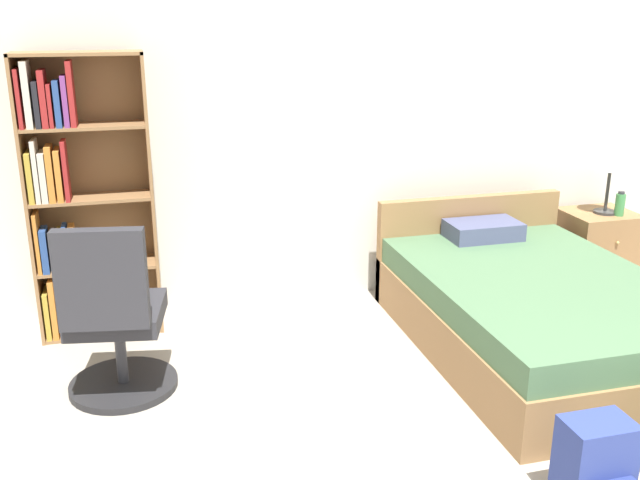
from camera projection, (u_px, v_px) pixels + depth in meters
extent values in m
cube|color=silver|center=(362.00, 116.00, 4.96)|extent=(9.00, 0.06, 2.60)
cube|color=olive|center=(29.00, 204.00, 4.32)|extent=(0.02, 0.27, 1.78)
cube|color=olive|center=(152.00, 196.00, 4.49)|extent=(0.02, 0.27, 1.78)
cube|color=brown|center=(92.00, 195.00, 4.52)|extent=(0.75, 0.01, 1.78)
cube|color=olive|center=(105.00, 329.00, 4.68)|extent=(0.71, 0.26, 0.02)
cube|color=gold|center=(48.00, 313.00, 4.53)|extent=(0.03, 0.21, 0.31)
cube|color=orange|center=(54.00, 306.00, 4.52)|extent=(0.03, 0.21, 0.39)
cube|color=gold|center=(63.00, 314.00, 4.54)|extent=(0.03, 0.18, 0.28)
cube|color=gold|center=(71.00, 310.00, 4.55)|extent=(0.03, 0.19, 0.33)
cube|color=teal|center=(78.00, 308.00, 4.56)|extent=(0.04, 0.19, 0.34)
cube|color=navy|center=(87.00, 308.00, 4.58)|extent=(0.04, 0.21, 0.32)
cube|color=beige|center=(93.00, 310.00, 4.59)|extent=(0.02, 0.19, 0.28)
cube|color=olive|center=(98.00, 265.00, 4.54)|extent=(0.71, 0.26, 0.02)
cube|color=orange|center=(38.00, 242.00, 4.36)|extent=(0.02, 0.18, 0.38)
cube|color=navy|center=(45.00, 250.00, 4.38)|extent=(0.04, 0.16, 0.27)
cube|color=#665B51|center=(53.00, 251.00, 4.39)|extent=(0.03, 0.15, 0.26)
cube|color=gold|center=(60.00, 250.00, 4.41)|extent=(0.03, 0.18, 0.25)
cube|color=navy|center=(66.00, 247.00, 4.41)|extent=(0.03, 0.17, 0.28)
cube|color=orange|center=(72.00, 247.00, 4.42)|extent=(0.04, 0.17, 0.27)
cube|color=olive|center=(91.00, 198.00, 4.40)|extent=(0.71, 0.26, 0.02)
cube|color=gold|center=(31.00, 177.00, 4.24)|extent=(0.03, 0.19, 0.30)
cube|color=beige|center=(37.00, 171.00, 4.23)|extent=(0.03, 0.17, 0.37)
cube|color=beige|center=(44.00, 176.00, 4.27)|extent=(0.04, 0.19, 0.30)
cube|color=orange|center=(51.00, 173.00, 4.26)|extent=(0.04, 0.16, 0.34)
cube|color=orange|center=(59.00, 174.00, 4.29)|extent=(0.03, 0.21, 0.31)
cube|color=maroon|center=(66.00, 170.00, 4.27)|extent=(0.03, 0.15, 0.36)
cube|color=olive|center=(84.00, 126.00, 4.27)|extent=(0.71, 0.26, 0.02)
cube|color=maroon|center=(20.00, 98.00, 4.10)|extent=(0.02, 0.20, 0.34)
cube|color=beige|center=(28.00, 94.00, 4.11)|extent=(0.04, 0.20, 0.38)
cube|color=black|center=(37.00, 104.00, 4.12)|extent=(0.03, 0.16, 0.27)
cube|color=maroon|center=(44.00, 98.00, 4.13)|extent=(0.03, 0.18, 0.33)
cube|color=maroon|center=(51.00, 105.00, 4.15)|extent=(0.02, 0.19, 0.25)
cube|color=navy|center=(58.00, 104.00, 4.14)|extent=(0.03, 0.15, 0.27)
cube|color=#7A387F|center=(66.00, 101.00, 4.16)|extent=(0.03, 0.18, 0.30)
cube|color=maroon|center=(71.00, 93.00, 4.16)|extent=(0.03, 0.18, 0.38)
cube|color=olive|center=(76.00, 53.00, 4.13)|extent=(0.75, 0.27, 0.02)
cube|color=olive|center=(538.00, 327.00, 4.36)|extent=(1.38, 2.05, 0.32)
cube|color=#4C704C|center=(542.00, 290.00, 4.28)|extent=(1.36, 2.00, 0.17)
cube|color=olive|center=(468.00, 245.00, 5.19)|extent=(1.38, 0.08, 0.74)
cube|color=#4C5175|center=(483.00, 230.00, 4.95)|extent=(0.50, 0.30, 0.12)
cylinder|color=#232326|center=(124.00, 384.00, 3.97)|extent=(0.59, 0.59, 0.04)
cylinder|color=#333338|center=(121.00, 352.00, 3.91)|extent=(0.06, 0.06, 0.36)
cube|color=#2D2D33|center=(117.00, 314.00, 3.84)|extent=(0.55, 0.55, 0.10)
cube|color=#2D2D33|center=(101.00, 280.00, 3.48)|extent=(0.45, 0.15, 0.51)
cube|color=olive|center=(596.00, 247.00, 5.43)|extent=(0.51, 0.45, 0.56)
sphere|color=tan|center=(618.00, 243.00, 5.18)|extent=(0.02, 0.02, 0.02)
cylinder|color=#333333|center=(605.00, 212.00, 5.32)|extent=(0.17, 0.17, 0.02)
cylinder|color=#333333|center=(608.00, 190.00, 5.26)|extent=(0.02, 0.02, 0.31)
cone|color=silver|center=(612.00, 159.00, 5.19)|extent=(0.25, 0.25, 0.16)
cylinder|color=#3F8C4C|center=(620.00, 205.00, 5.24)|extent=(0.07, 0.07, 0.16)
cylinder|color=#2D2D33|center=(622.00, 193.00, 5.21)|extent=(0.05, 0.05, 0.02)
cube|color=navy|center=(594.00, 465.00, 2.96)|extent=(0.29, 0.20, 0.41)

